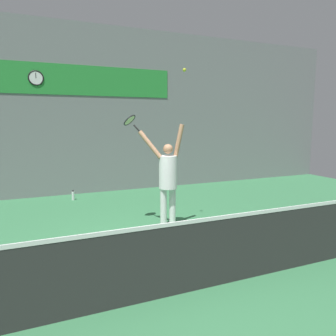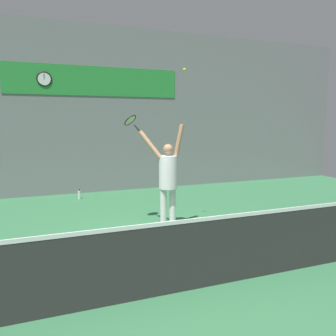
# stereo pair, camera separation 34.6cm
# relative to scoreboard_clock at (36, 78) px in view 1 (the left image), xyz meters

# --- Properties ---
(ground_plane) EXTENTS (18.00, 18.00, 0.00)m
(ground_plane) POSITION_rel_scoreboard_clock_xyz_m (1.42, -5.29, -3.36)
(ground_plane) COLOR #387A4C
(back_wall) EXTENTS (18.00, 0.10, 5.00)m
(back_wall) POSITION_rel_scoreboard_clock_xyz_m (1.42, 0.08, -0.86)
(back_wall) COLOR slate
(back_wall) RESTS_ON ground_plane
(sponsor_banner) EXTENTS (5.07, 0.02, 0.86)m
(sponsor_banner) POSITION_rel_scoreboard_clock_xyz_m (1.42, 0.02, -0.00)
(sponsor_banner) COLOR #288C38
(scoreboard_clock) EXTENTS (0.42, 0.04, 0.42)m
(scoreboard_clock) POSITION_rel_scoreboard_clock_xyz_m (0.00, 0.00, 0.00)
(scoreboard_clock) COLOR white
(court_net) EXTENTS (7.00, 0.07, 1.06)m
(court_net) POSITION_rel_scoreboard_clock_xyz_m (1.42, -6.45, -2.86)
(court_net) COLOR #333333
(court_net) RESTS_ON ground_plane
(tennis_player) EXTENTS (0.87, 0.51, 2.12)m
(tennis_player) POSITION_rel_scoreboard_clock_xyz_m (2.21, -4.04, -2.28)
(tennis_player) COLOR white
(tennis_player) RESTS_ON ground_plane
(tennis_racket) EXTENTS (0.37, 0.37, 0.35)m
(tennis_racket) POSITION_rel_scoreboard_clock_xyz_m (1.57, -3.62, -1.18)
(tennis_racket) COLOR black
(tennis_ball) EXTENTS (0.07, 0.07, 0.07)m
(tennis_ball) POSITION_rel_scoreboard_clock_xyz_m (2.51, -4.15, -0.21)
(tennis_ball) COLOR #CCDB2D
(water_bottle) EXTENTS (0.07, 0.07, 0.27)m
(water_bottle) POSITION_rel_scoreboard_clock_xyz_m (0.77, -0.73, -3.23)
(water_bottle) COLOR silver
(water_bottle) RESTS_ON ground_plane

